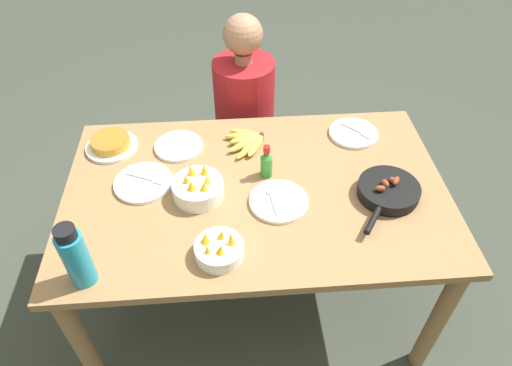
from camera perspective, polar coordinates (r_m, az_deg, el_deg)
The scene contains 14 objects.
ground_plane at distance 2.43m, azimuth -0.00°, elevation -13.42°, with size 14.00×14.00×0.00m, color #383D33.
dining_table at distance 1.91m, azimuth -0.00°, elevation -2.78°, with size 1.54×0.95×0.75m.
banana_bunch at distance 2.03m, azimuth -0.95°, elevation 5.28°, with size 0.19×0.22×0.04m.
skillet at distance 1.86m, azimuth 16.17°, elevation -0.97°, with size 0.27×0.34×0.08m.
frittata_plate_center at distance 2.11m, azimuth -17.66°, elevation 4.68°, with size 0.22×0.22×0.05m.
empty_plate_near_front at distance 1.78m, azimuth 2.83°, elevation -2.29°, with size 0.23×0.23×0.02m.
empty_plate_far_left at distance 2.05m, azimuth -9.65°, elevation 4.55°, with size 0.21×0.21×0.02m.
empty_plate_far_right at distance 2.14m, azimuth 12.08°, elevation 6.10°, with size 0.22×0.22×0.02m.
empty_plate_mid_edge at distance 1.90m, azimuth -13.89°, elevation 0.04°, with size 0.24×0.24×0.02m.
fruit_bowl_mango at distance 1.79m, azimuth -7.27°, elevation -0.62°, with size 0.20×0.20×0.12m.
fruit_bowl_citrus at distance 1.60m, azimuth -4.63°, elevation -8.25°, with size 0.17×0.17×0.11m.
water_bottle at distance 1.57m, azimuth -21.61°, elevation -8.55°, with size 0.08×0.08×0.26m.
hot_sauce_bottle at distance 1.85m, azimuth 1.31°, elevation 2.53°, with size 0.05×0.05×0.15m.
person_figure at distance 2.55m, azimuth -1.39°, elevation 6.16°, with size 0.35×0.35×1.16m.
Camera 1 is at (-0.10, -1.30, 2.05)m, focal length 32.00 mm.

